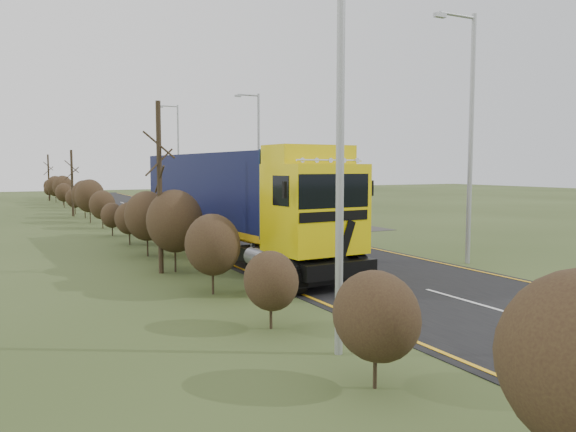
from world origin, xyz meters
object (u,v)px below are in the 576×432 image
(car_red_hatchback, at_px, (317,213))
(speed_sign, at_px, (291,198))
(lorry, at_px, (236,197))
(car_blue_sedan, at_px, (251,204))
(streetlight_near, at_px, (469,128))

(car_red_hatchback, height_order, speed_sign, speed_sign)
(lorry, bearing_deg, speed_sign, 48.91)
(speed_sign, bearing_deg, car_red_hatchback, 9.16)
(car_blue_sedan, height_order, streetlight_near, streetlight_near)
(streetlight_near, relative_size, speed_sign, 3.84)
(speed_sign, bearing_deg, car_blue_sedan, 82.12)
(car_red_hatchback, distance_m, car_blue_sedan, 9.11)
(car_red_hatchback, xyz_separation_m, streetlight_near, (-2.68, -16.04, 4.58))
(car_red_hatchback, relative_size, car_blue_sedan, 0.87)
(streetlight_near, bearing_deg, speed_sign, 88.05)
(car_red_hatchback, bearing_deg, lorry, 54.82)
(streetlight_near, xyz_separation_m, speed_sign, (0.54, 15.69, -3.51))
(lorry, distance_m, speed_sign, 12.91)
(car_blue_sedan, relative_size, speed_sign, 1.88)
(streetlight_near, bearing_deg, lorry, 143.22)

